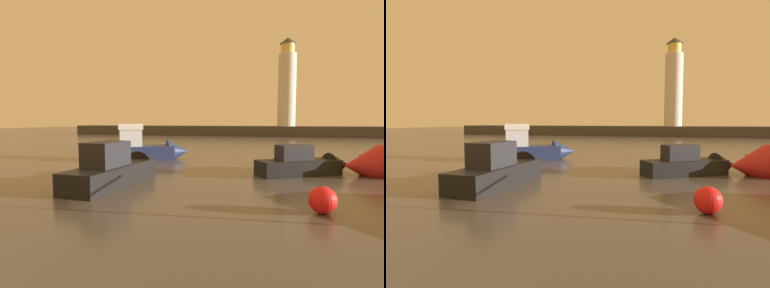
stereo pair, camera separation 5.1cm
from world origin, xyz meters
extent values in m
plane|color=#4C4742|center=(0.00, 32.45, 0.00)|extent=(220.00, 220.00, 0.00)
cube|color=#423F3D|center=(0.00, 64.90, 1.04)|extent=(80.03, 6.67, 2.09)
cylinder|color=silver|center=(7.71, 64.90, 9.47)|extent=(3.58, 3.58, 14.77)
cylinder|color=#F2CC59|center=(7.71, 64.90, 17.89)|extent=(2.68, 2.68, 2.07)
cone|color=#33383D|center=(7.71, 64.90, 19.52)|extent=(3.22, 3.22, 1.18)
cube|color=black|center=(6.55, 17.74, 0.45)|extent=(5.04, 3.81, 0.89)
cone|color=black|center=(9.02, 19.16, 0.49)|extent=(2.00, 2.03, 1.52)
cube|color=#232328|center=(6.30, 17.61, 1.34)|extent=(2.23, 1.88, 0.89)
cube|color=#1E284C|center=(-5.53, 21.65, 0.57)|extent=(5.98, 4.69, 1.14)
cone|color=#1E284C|center=(-2.62, 23.37, 0.62)|extent=(2.59, 2.64, 1.97)
cube|color=silver|center=(-6.01, 21.36, 1.81)|extent=(2.24, 2.16, 1.34)
cube|color=silver|center=(-6.01, 21.36, 2.71)|extent=(2.47, 2.37, 0.47)
cone|color=#B21E1E|center=(10.11, 18.29, 0.62)|extent=(2.98, 3.06, 2.42)
cube|color=black|center=(-2.55, 12.45, 0.50)|extent=(2.17, 6.02, 0.99)
cone|color=black|center=(-2.35, 15.86, 0.55)|extent=(1.85, 1.75, 1.76)
cube|color=#232328|center=(-2.58, 11.97, 1.59)|extent=(1.51, 2.30, 1.18)
sphere|color=red|center=(6.78, 10.12, 0.47)|extent=(0.94, 0.94, 0.94)
camera|label=1|loc=(5.09, -0.81, 3.17)|focal=28.25mm
camera|label=2|loc=(5.14, -0.80, 3.17)|focal=28.25mm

